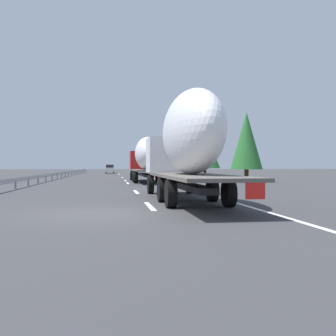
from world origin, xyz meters
TOP-DOWN VIEW (x-y plane):
  - ground_plane at (40.00, 0.00)m, footprint 260.00×260.00m
  - lane_stripe_0 at (2.00, -1.80)m, footprint 3.20×0.20m
  - lane_stripe_1 at (10.19, -1.80)m, footprint 3.20×0.20m
  - lane_stripe_2 at (21.95, -1.80)m, footprint 3.20×0.20m
  - lane_stripe_3 at (28.00, -1.80)m, footprint 3.20×0.20m
  - lane_stripe_4 at (39.25, -1.80)m, footprint 3.20×0.20m
  - lane_stripe_5 at (56.95, -1.80)m, footprint 3.20×0.20m
  - lane_stripe_6 at (62.48, -1.80)m, footprint 3.20×0.20m
  - lane_stripe_7 at (64.66, -1.80)m, footprint 3.20×0.20m
  - edge_line_right at (45.00, -5.50)m, footprint 110.00×0.20m
  - truck_lead at (23.85, -3.60)m, footprint 13.38×2.55m
  - truck_trailing at (3.87, -3.60)m, footprint 13.86×2.55m
  - car_silver_hatch at (93.85, -0.03)m, footprint 4.23×1.88m
  - car_white_van at (67.28, -0.09)m, footprint 4.80×1.73m
  - road_sign at (37.99, -6.70)m, footprint 0.10×0.90m
  - tree_0 at (50.33, -11.58)m, footprint 3.69×3.69m
  - tree_1 at (22.16, -12.88)m, footprint 2.98×2.98m
  - tree_2 at (35.49, -12.16)m, footprint 3.87×3.87m
  - tree_3 at (70.64, -12.35)m, footprint 2.54×2.54m
  - tree_4 at (60.41, -12.71)m, footprint 3.56×3.56m
  - tree_5 at (37.96, -10.78)m, footprint 3.45×3.45m
  - guardrail_median at (43.00, 6.00)m, footprint 94.00×0.10m

SIDE VIEW (x-z plane):
  - ground_plane at x=40.00m, z-range 0.00..0.00m
  - lane_stripe_0 at x=2.00m, z-range 0.00..0.01m
  - lane_stripe_1 at x=10.19m, z-range 0.00..0.01m
  - lane_stripe_2 at x=21.95m, z-range 0.00..0.01m
  - lane_stripe_3 at x=28.00m, z-range 0.00..0.01m
  - lane_stripe_4 at x=39.25m, z-range 0.00..0.01m
  - lane_stripe_5 at x=56.95m, z-range 0.00..0.01m
  - lane_stripe_6 at x=62.48m, z-range 0.00..0.01m
  - lane_stripe_7 at x=64.66m, z-range 0.00..0.01m
  - edge_line_right at x=45.00m, z-range 0.00..0.01m
  - guardrail_median at x=43.00m, z-range 0.20..0.96m
  - car_white_van at x=67.28m, z-range 0.02..1.80m
  - car_silver_hatch at x=93.85m, z-range 0.01..1.82m
  - road_sign at x=37.99m, z-range 0.58..3.59m
  - truck_lead at x=23.85m, z-range 0.31..4.47m
  - truck_trailing at x=3.87m, z-range 0.27..4.90m
  - tree_0 at x=50.33m, z-range 0.68..5.63m
  - tree_2 at x=35.49m, z-range 0.61..6.44m
  - tree_3 at x=70.64m, z-range 0.84..6.28m
  - tree_1 at x=22.16m, z-range 0.60..7.16m
  - tree_4 at x=60.41m, z-range 0.60..7.65m
  - tree_5 at x=37.96m, z-range 0.83..7.55m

